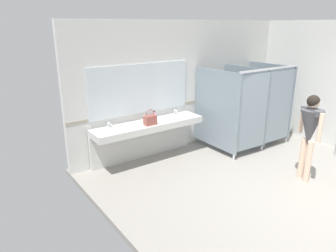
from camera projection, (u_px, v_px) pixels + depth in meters
ground_plane at (301, 198)px, 5.46m from camera, size 6.07×6.82×0.10m
wall_back at (189, 85)px, 7.44m from camera, size 6.07×0.12×2.95m
wall_back_tile_band at (190, 102)px, 7.52m from camera, size 6.07×0.01×0.06m
vanity_counter at (147, 132)px, 6.73m from camera, size 2.50×0.58×0.98m
mirror_panel at (141, 89)px, 6.61m from camera, size 2.40×0.02×1.05m
bathroom_stalls at (250, 105)px, 7.43m from camera, size 1.95×1.41×1.94m
person_standing at (310, 128)px, 5.68m from camera, size 0.52×0.55×1.66m
handbag at (150, 120)px, 6.41m from camera, size 0.25×0.15×0.33m
soap_dispenser at (154, 115)px, 6.84m from camera, size 0.07×0.07×0.18m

